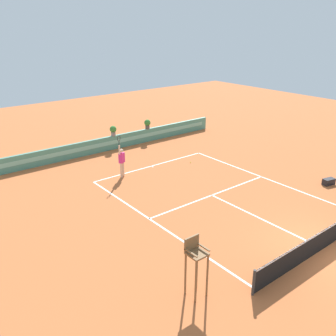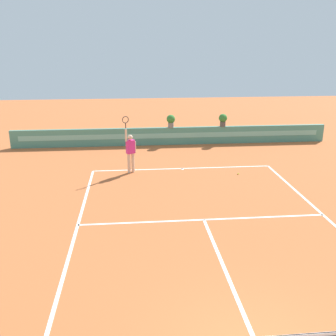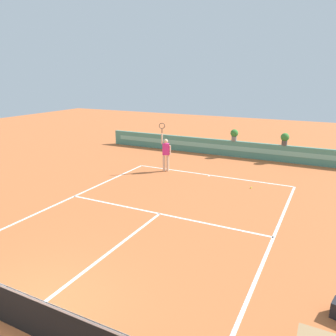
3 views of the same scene
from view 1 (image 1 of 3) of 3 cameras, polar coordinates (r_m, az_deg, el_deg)
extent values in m
plane|color=#BC6033|center=(19.71, 7.57, -4.56)|extent=(60.00, 60.00, 0.00)
cube|color=white|center=(23.80, -2.57, 0.30)|extent=(8.22, 0.10, 0.01)
cube|color=white|center=(19.96, 6.76, -4.16)|extent=(8.22, 0.10, 0.01)
cube|color=white|center=(18.12, 13.94, -7.50)|extent=(0.10, 6.40, 0.01)
cube|color=white|center=(17.25, -2.01, -8.37)|extent=(0.10, 11.89, 0.01)
cube|color=white|center=(22.59, 15.01, -1.64)|extent=(0.10, 11.89, 0.01)
cube|color=white|center=(23.72, -2.43, 0.23)|extent=(0.10, 0.20, 0.01)
cylinder|color=#333333|center=(13.25, 13.01, -16.75)|extent=(0.10, 0.10, 1.00)
cube|color=black|center=(16.45, 22.93, -9.95)|extent=(8.82, 0.02, 0.95)
cube|color=white|center=(16.24, 23.16, -8.60)|extent=(8.82, 0.03, 0.06)
cube|color=#4C8E7A|center=(27.22, -8.17, 3.95)|extent=(18.00, 0.20, 1.00)
cube|color=#7ABCA8|center=(27.11, -8.07, 4.00)|extent=(17.10, 0.01, 0.28)
cylinder|color=brown|center=(12.51, 4.29, -17.04)|extent=(0.07, 0.07, 1.60)
cylinder|color=brown|center=(12.80, 6.04, -16.12)|extent=(0.07, 0.07, 1.60)
cylinder|color=brown|center=(12.81, 2.69, -15.96)|extent=(0.07, 0.07, 1.60)
cylinder|color=brown|center=(13.09, 4.44, -15.09)|extent=(0.07, 0.07, 1.60)
cube|color=brown|center=(12.31, 4.47, -12.98)|extent=(0.60, 0.60, 0.06)
cube|color=brown|center=(12.33, 3.65, -11.40)|extent=(0.60, 0.06, 0.48)
cube|color=brown|center=(12.08, 3.53, -12.85)|extent=(0.06, 0.60, 0.04)
cube|color=brown|center=(12.39, 5.43, -11.95)|extent=(0.06, 0.60, 0.04)
cube|color=black|center=(22.91, 23.43, -1.93)|extent=(0.76, 0.51, 0.36)
cylinder|color=beige|center=(22.23, -6.90, -0.17)|extent=(0.14, 0.14, 0.90)
cylinder|color=beige|center=(22.08, -7.17, -0.34)|extent=(0.14, 0.14, 0.90)
cube|color=#E52D84|center=(21.89, -7.12, 1.57)|extent=(0.42, 0.36, 0.60)
sphere|color=beige|center=(21.75, -7.17, 2.64)|extent=(0.22, 0.22, 0.22)
cylinder|color=beige|center=(21.55, -7.47, 2.78)|extent=(0.09, 0.09, 0.55)
cylinder|color=black|center=(21.42, -7.53, 3.85)|extent=(0.04, 0.04, 0.24)
torus|color=#262626|center=(21.35, -7.56, 4.51)|extent=(0.29, 0.16, 0.31)
cylinder|color=beige|center=(22.08, -6.81, 1.62)|extent=(0.09, 0.09, 0.50)
sphere|color=#CCE033|center=(24.38, 3.44, 0.88)|extent=(0.07, 0.07, 0.07)
cylinder|color=#514C47|center=(28.55, -3.17, 6.30)|extent=(0.32, 0.32, 0.28)
sphere|color=#387F33|center=(28.46, -3.19, 6.97)|extent=(0.48, 0.48, 0.48)
cylinder|color=gray|center=(26.99, -8.39, 5.21)|extent=(0.32, 0.32, 0.28)
sphere|color=#387F33|center=(26.90, -8.43, 5.91)|extent=(0.48, 0.48, 0.48)
camera|label=2|loc=(11.12, 43.29, -0.24)|focal=41.12mm
camera|label=3|loc=(18.85, 42.96, 4.72)|focal=35.46mm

